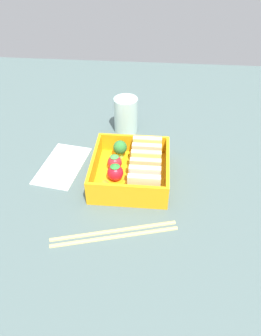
# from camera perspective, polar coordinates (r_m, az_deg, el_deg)

# --- Properties ---
(ground_plane) EXTENTS (1.20, 1.20, 0.02)m
(ground_plane) POSITION_cam_1_polar(r_m,az_deg,el_deg) (0.67, 0.00, -2.43)
(ground_plane) COLOR #475A5A
(bento_tray) EXTENTS (0.16, 0.15, 0.01)m
(bento_tray) POSITION_cam_1_polar(r_m,az_deg,el_deg) (0.66, 0.00, -1.40)
(bento_tray) COLOR orange
(bento_tray) RESTS_ON ground_plane
(bento_rim) EXTENTS (0.16, 0.15, 0.04)m
(bento_rim) POSITION_cam_1_polar(r_m,az_deg,el_deg) (0.64, 0.00, 0.33)
(bento_rim) COLOR orange
(bento_rim) RESTS_ON bento_tray
(sandwich_left) EXTENTS (0.04, 0.06, 0.05)m
(sandwich_left) POSITION_cam_1_polar(r_m,az_deg,el_deg) (0.67, 2.86, 3.02)
(sandwich_left) COLOR beige
(sandwich_left) RESTS_ON bento_tray
(sandwich_center_left) EXTENTS (0.04, 0.06, 0.05)m
(sandwich_center_left) POSITION_cam_1_polar(r_m,az_deg,el_deg) (0.64, 2.65, 0.46)
(sandwich_center_left) COLOR #D6BB7A
(sandwich_center_left) RESTS_ON bento_tray
(sandwich_center) EXTENTS (0.04, 0.06, 0.05)m
(sandwich_center) POSITION_cam_1_polar(r_m,az_deg,el_deg) (0.60, 2.41, -2.40)
(sandwich_center) COLOR beige
(sandwich_center) RESTS_ON bento_tray
(broccoli_floret) EXTENTS (0.03, 0.03, 0.04)m
(broccoli_floret) POSITION_cam_1_polar(r_m,az_deg,el_deg) (0.68, -1.83, 3.50)
(broccoli_floret) COLOR #92D35B
(broccoli_floret) RESTS_ON bento_tray
(strawberry_left) EXTENTS (0.03, 0.03, 0.04)m
(strawberry_left) POSITION_cam_1_polar(r_m,az_deg,el_deg) (0.66, -2.79, 1.04)
(strawberry_left) COLOR red
(strawberry_left) RESTS_ON bento_tray
(strawberry_far_left) EXTENTS (0.03, 0.03, 0.04)m
(strawberry_far_left) POSITION_cam_1_polar(r_m,az_deg,el_deg) (0.63, -2.68, -0.75)
(strawberry_far_left) COLOR red
(strawberry_far_left) RESTS_ON bento_tray
(carrot_stick_far_left) EXTENTS (0.04, 0.04, 0.01)m
(carrot_stick_far_left) POSITION_cam_1_polar(r_m,az_deg,el_deg) (0.61, -3.43, -3.65)
(carrot_stick_far_left) COLOR orange
(carrot_stick_far_left) RESTS_ON bento_tray
(chopstick_pair) EXTENTS (0.08, 0.21, 0.01)m
(chopstick_pair) POSITION_cam_1_polar(r_m,az_deg,el_deg) (0.56, -2.80, -11.21)
(chopstick_pair) COLOR tan
(chopstick_pair) RESTS_ON ground_plane
(drinking_glass) EXTENTS (0.06, 0.06, 0.09)m
(drinking_glass) POSITION_cam_1_polar(r_m,az_deg,el_deg) (0.78, -0.81, 9.17)
(drinking_glass) COLOR silver
(drinking_glass) RESTS_ON ground_plane
(folded_napkin) EXTENTS (0.15, 0.10, 0.00)m
(folded_napkin) POSITION_cam_1_polar(r_m,az_deg,el_deg) (0.71, -11.76, 0.52)
(folded_napkin) COLOR white
(folded_napkin) RESTS_ON ground_plane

